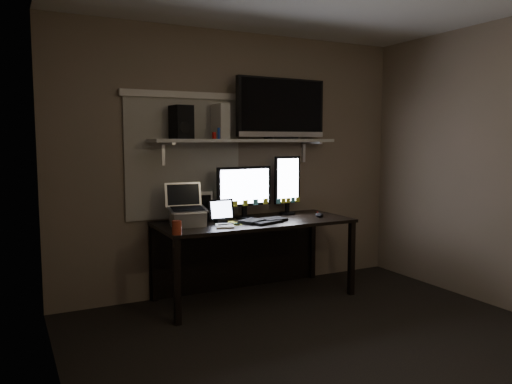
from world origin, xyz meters
TOP-DOWN VIEW (x-y plane):
  - floor at (0.00, 0.00)m, footprint 3.60×3.60m
  - back_wall at (0.00, 1.80)m, footprint 3.60×0.00m
  - left_wall at (-1.80, 0.00)m, footprint 0.00×3.60m
  - window_blinds at (-0.55, 1.79)m, footprint 1.10×0.02m
  - desk at (0.00, 1.55)m, footprint 1.80×0.75m
  - wall_shelf at (0.00, 1.62)m, footprint 1.80×0.35m
  - monitor_landscape at (-0.03, 1.59)m, footprint 0.58×0.11m
  - monitor_portrait at (0.47, 1.64)m, footprint 0.30×0.08m
  - keyboard at (0.03, 1.33)m, footprint 0.48×0.31m
  - mouse at (0.65, 1.34)m, footprint 0.09×0.12m
  - notepad at (-0.37, 1.26)m, footprint 0.22×0.25m
  - tablet at (-0.32, 1.47)m, footprint 0.25×0.11m
  - file_sorter at (-0.45, 1.66)m, footprint 0.22×0.15m
  - laptop at (-0.65, 1.43)m, footprint 0.35×0.30m
  - cup at (-0.85, 1.10)m, footprint 0.09×0.09m
  - sticky_notes at (-0.12, 1.37)m, footprint 0.36×0.29m
  - tv at (0.39, 1.62)m, footprint 0.98×0.24m
  - game_console at (-0.25, 1.63)m, footprint 0.09×0.27m
  - speaker at (-0.62, 1.63)m, footprint 0.18×0.21m
  - bottles at (-0.30, 1.54)m, footprint 0.22×0.08m

SIDE VIEW (x-z plane):
  - floor at x=0.00m, z-range 0.00..0.00m
  - desk at x=0.00m, z-range 0.19..0.92m
  - sticky_notes at x=-0.12m, z-range 0.73..0.73m
  - notepad at x=-0.37m, z-range 0.73..0.74m
  - keyboard at x=0.03m, z-range 0.73..0.76m
  - mouse at x=0.65m, z-range 0.73..0.77m
  - cup at x=-0.85m, z-range 0.73..0.84m
  - tablet at x=-0.32m, z-range 0.73..0.94m
  - file_sorter at x=-0.45m, z-range 0.73..0.99m
  - laptop at x=-0.65m, z-range 0.73..1.09m
  - monitor_landscape at x=-0.03m, z-range 0.73..1.23m
  - monitor_portrait at x=0.47m, z-range 0.73..1.32m
  - back_wall at x=0.00m, z-range -0.55..3.05m
  - left_wall at x=-1.80m, z-range -0.55..3.05m
  - window_blinds at x=-0.55m, z-range 0.75..1.85m
  - wall_shelf at x=0.00m, z-range 1.45..1.48m
  - bottles at x=-0.30m, z-range 1.48..1.62m
  - speaker at x=-0.62m, z-range 1.48..1.77m
  - game_console at x=-0.25m, z-range 1.48..1.80m
  - tv at x=0.39m, z-range 1.48..2.06m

